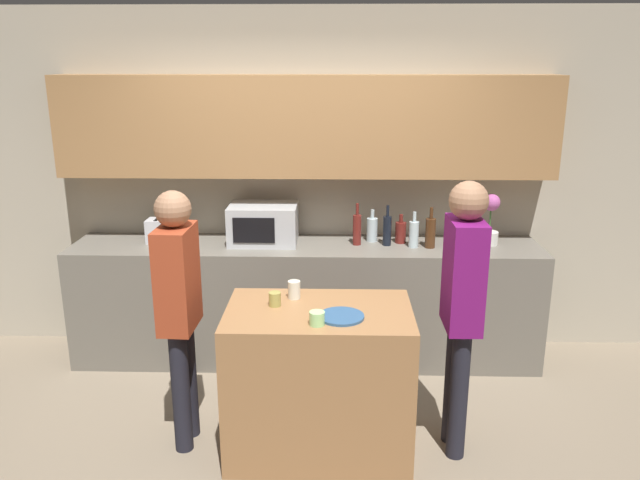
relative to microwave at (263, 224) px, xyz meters
The scene contains 19 objects.
ground_plane 1.84m from the microwave, 77.19° to the right, with size 14.00×14.00×0.00m, color #7F705B.
back_wall 0.60m from the microwave, 33.45° to the left, with size 6.40×0.40×2.70m.
back_counter 0.70m from the microwave, ahead, with size 3.60×0.62×0.94m.
kitchen_island 1.50m from the microwave, 69.98° to the right, with size 1.09×0.69×0.91m.
microwave is the anchor object (origin of this frame).
toaster 0.78m from the microwave, behind, with size 0.26×0.16×0.18m.
potted_plant 1.74m from the microwave, ahead, with size 0.14×0.14×0.39m.
bottle_0 0.72m from the microwave, ahead, with size 0.06×0.06×0.32m.
bottle_1 0.85m from the microwave, ahead, with size 0.08×0.08×0.25m.
bottle_2 0.95m from the microwave, ahead, with size 0.06×0.06×0.31m.
bottle_3 1.06m from the microwave, ahead, with size 0.08×0.08×0.23m.
bottle_4 1.15m from the microwave, ahead, with size 0.07×0.07×0.28m.
bottle_5 1.28m from the microwave, ahead, with size 0.08×0.08×0.31m.
plate_on_island 1.52m from the microwave, 66.81° to the right, with size 0.26×0.26×0.01m.
cup_0 1.24m from the microwave, 80.52° to the right, with size 0.07×0.07×0.08m.
cup_1 1.14m from the microwave, 74.23° to the right, with size 0.08×0.08×0.11m.
cup_2 1.56m from the microwave, 72.81° to the right, with size 0.09×0.09×0.08m.
person_left 1.81m from the microwave, 44.56° to the right, with size 0.22×0.34×1.67m.
person_center 1.30m from the microwave, 106.13° to the right, with size 0.21×0.35×1.60m.
Camera 1 is at (0.23, -3.19, 2.31)m, focal length 35.00 mm.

